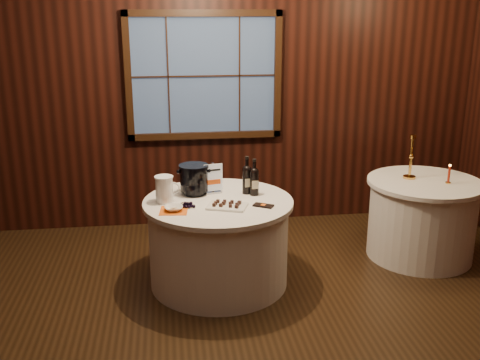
{
  "coord_description": "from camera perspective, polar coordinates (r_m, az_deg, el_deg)",
  "views": [
    {
      "loc": [
        -0.41,
        -3.49,
        2.34
      ],
      "look_at": [
        0.17,
        0.9,
        0.97
      ],
      "focal_mm": 42.0,
      "sensor_mm": 36.0,
      "label": 1
    }
  ],
  "objects": [
    {
      "name": "port_bottle_left",
      "position": [
        4.91,
        0.71,
        0.26
      ],
      "size": [
        0.08,
        0.09,
        0.34
      ],
      "rotation": [
        0.0,
        0.0,
        0.17
      ],
      "color": "black",
      "rests_on": "main_table"
    },
    {
      "name": "grape_bunch",
      "position": [
        4.63,
        -5.31,
        -2.5
      ],
      "size": [
        0.19,
        0.1,
        0.04
      ],
      "rotation": [
        0.0,
        0.0,
        -0.3
      ],
      "color": "black",
      "rests_on": "main_table"
    },
    {
      "name": "glass_pitcher",
      "position": [
        4.74,
        -7.68,
        -0.92
      ],
      "size": [
        0.21,
        0.16,
        0.23
      ],
      "rotation": [
        0.0,
        0.0,
        0.01
      ],
      "color": "white",
      "rests_on": "main_table"
    },
    {
      "name": "sign_stand",
      "position": [
        4.93,
        -2.77,
        -0.29
      ],
      "size": [
        0.17,
        0.11,
        0.27
      ],
      "rotation": [
        0.0,
        0.0,
        0.22
      ],
      "color": "#AFAFB6",
      "rests_on": "main_table"
    },
    {
      "name": "cracker_bowl",
      "position": [
        4.55,
        -6.75,
        -2.86
      ],
      "size": [
        0.15,
        0.15,
        0.04
      ],
      "primitive_type": "imported",
      "rotation": [
        0.0,
        0.0,
        0.01
      ],
      "color": "white",
      "rests_on": "orange_napkin"
    },
    {
      "name": "red_candle",
      "position": [
        5.56,
        20.45,
        0.4
      ],
      "size": [
        0.05,
        0.05,
        0.19
      ],
      "color": "gold",
      "rests_on": "side_table"
    },
    {
      "name": "chocolate_plate",
      "position": [
        4.6,
        -1.32,
        -2.58
      ],
      "size": [
        0.37,
        0.31,
        0.05
      ],
      "rotation": [
        0.0,
        0.0,
        -0.35
      ],
      "color": "white",
      "rests_on": "main_table"
    },
    {
      "name": "main_table",
      "position": [
        4.92,
        -2.18,
        -6.28
      ],
      "size": [
        1.28,
        1.28,
        0.77
      ],
      "color": "white",
      "rests_on": "ground"
    },
    {
      "name": "side_table",
      "position": [
        5.71,
        17.96,
        -3.73
      ],
      "size": [
        1.08,
        1.08,
        0.77
      ],
      "color": "white",
      "rests_on": "ground"
    },
    {
      "name": "back_wall",
      "position": [
        6.04,
        -3.67,
        9.54
      ],
      "size": [
        6.0,
        0.1,
        3.0
      ],
      "color": "black",
      "rests_on": "ground"
    },
    {
      "name": "port_bottle_right",
      "position": [
        4.87,
        1.47,
        0.05
      ],
      "size": [
        0.08,
        0.08,
        0.32
      ],
      "rotation": [
        0.0,
        0.0,
        0.04
      ],
      "color": "black",
      "rests_on": "main_table"
    },
    {
      "name": "chocolate_box",
      "position": [
        4.63,
        2.39,
        -2.61
      ],
      "size": [
        0.18,
        0.15,
        0.01
      ],
      "primitive_type": "cube",
      "rotation": [
        0.0,
        0.0,
        -0.54
      ],
      "color": "black",
      "rests_on": "main_table"
    },
    {
      "name": "ground",
      "position": [
        4.23,
        -0.77,
        -16.5
      ],
      "size": [
        6.0,
        6.0,
        0.0
      ],
      "primitive_type": "plane",
      "color": "black",
      "rests_on": "ground"
    },
    {
      "name": "orange_napkin",
      "position": [
        4.56,
        -6.74,
        -3.1
      ],
      "size": [
        0.24,
        0.24,
        0.0
      ],
      "primitive_type": "cube",
      "rotation": [
        0.0,
        0.0,
        -0.1
      ],
      "color": "#DC5B12",
      "rests_on": "main_table"
    },
    {
      "name": "ice_bucket",
      "position": [
        4.9,
        -4.7,
        0.13
      ],
      "size": [
        0.26,
        0.26,
        0.27
      ],
      "color": "black",
      "rests_on": "main_table"
    },
    {
      "name": "brass_candlestick",
      "position": [
        5.58,
        16.94,
        1.68
      ],
      "size": [
        0.12,
        0.12,
        0.42
      ],
      "color": "gold",
      "rests_on": "side_table"
    }
  ]
}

